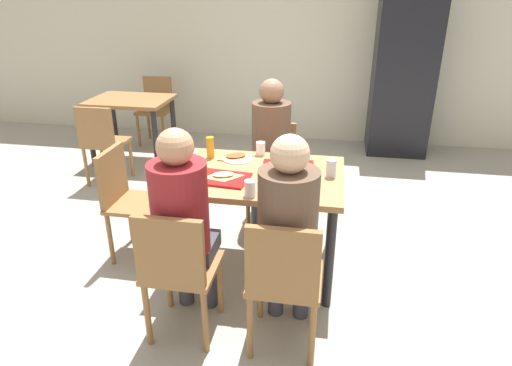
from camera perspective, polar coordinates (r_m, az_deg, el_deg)
The scene contains 28 objects.
ground_plane at distance 3.40m, azimuth -0.00°, elevation -10.62°, with size 10.00×10.00×0.02m, color #9E998E.
back_wall at distance 6.00m, azimuth 5.70°, elevation 18.81°, with size 10.00×0.10×2.80m, color beige.
main_table at distance 3.07m, azimuth -0.00°, elevation -0.34°, with size 1.19×0.86×0.75m.
chair_near_left at distance 2.53m, azimuth -10.09°, elevation -10.52°, with size 0.40×0.40×0.85m.
chair_near_right at distance 2.41m, azimuth 3.62°, elevation -12.07°, with size 0.40×0.40×0.85m.
chair_far_side at distance 3.87m, azimuth 2.12°, elevation 2.40°, with size 0.40×0.40×0.85m.
chair_left_end at distance 3.43m, azimuth -16.30°, elevation -1.52°, with size 0.40×0.40×0.85m.
person_in_red at distance 2.52m, azimuth -9.42°, elevation -4.13°, with size 0.32×0.42×1.26m.
person_in_brown_jacket at distance 2.40m, azimuth 4.17°, elevation -5.35°, with size 0.32×0.42×1.26m.
person_far_side at distance 3.66m, azimuth 1.87°, elevation 5.20°, with size 0.32×0.42×1.26m.
tray_red_near at distance 2.94m, azimuth -4.51°, elevation 0.61°, with size 0.36×0.26×0.02m, color #B21414.
tray_red_far at distance 3.12m, azimuth 4.18°, elevation 2.06°, with size 0.36×0.26×0.02m, color #B21414.
paper_plate_center at distance 3.28m, azimuth -2.34°, elevation 3.12°, with size 0.22×0.22×0.01m, color white.
paper_plate_near_edge at distance 2.79m, azimuth 2.75°, elevation -0.70°, with size 0.22×0.22×0.01m, color white.
pizza_slice_a at distance 2.94m, azimuth -4.26°, elevation 1.02°, with size 0.23×0.19×0.02m.
pizza_slice_b at distance 3.14m, azimuth 3.85°, elevation 2.55°, with size 0.15×0.19×0.02m.
pizza_slice_c at distance 3.30m, azimuth -2.62°, elevation 3.48°, with size 0.26×0.24×0.02m.
plastic_cup_a at distance 3.36m, azimuth 0.60°, elevation 4.46°, with size 0.07×0.07×0.10m, color white.
plastic_cup_b at distance 2.68m, azimuth -0.75°, elevation -0.70°, with size 0.07×0.07×0.10m, color white.
plastic_cup_c at distance 3.19m, azimuth -8.25°, elevation 3.13°, with size 0.07×0.07×0.10m, color white.
plastic_cup_d at distance 3.26m, azimuth 2.93°, elevation 3.81°, with size 0.07×0.07×0.10m, color white.
soda_can at distance 2.99m, azimuth 9.65°, elevation 1.86°, with size 0.07×0.07×0.12m, color #B7BCC6.
condiment_bottle at distance 3.30m, azimuth -5.90°, elevation 4.57°, with size 0.06×0.06×0.16m, color orange.
foil_bundle at distance 3.12m, azimuth -9.25°, elevation 2.60°, with size 0.10×0.10×0.10m, color silver.
drink_fridge at distance 5.75m, azimuth 18.38°, elevation 13.01°, with size 0.70×0.60×1.90m, color black.
background_table at distance 5.39m, azimuth -15.76°, elevation 9.08°, with size 0.90×0.70×0.75m.
background_chair_near at distance 4.80m, azimuth -19.25°, elevation 5.35°, with size 0.40×0.40×0.85m.
background_chair_far at distance 6.07m, azimuth -12.72°, elevation 9.77°, with size 0.40×0.40×0.85m.
Camera 1 is at (0.49, -2.76, 1.91)m, focal length 31.08 mm.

